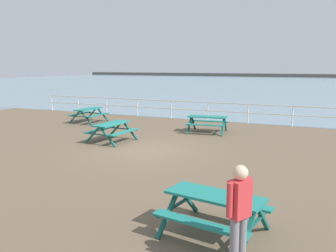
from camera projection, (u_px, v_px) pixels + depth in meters
ground_plane at (143, 152)px, 13.41m from camera, size 30.00×24.00×0.20m
sea_band at (291, 84)px, 60.68m from camera, size 142.00×90.00×0.01m
distant_shoreline at (307, 77)px, 99.22m from camera, size 142.00×6.00×1.80m
seaward_railing at (208, 108)px, 20.21m from camera, size 23.07×0.07×1.08m
picnic_table_near_left at (208, 120)px, 16.69m from camera, size 1.97×1.73×0.80m
picnic_table_near_right at (215, 204)px, 6.55m from camera, size 2.00×1.77×0.80m
picnic_table_far_left at (89, 112)px, 19.69m from camera, size 1.58×1.83×0.80m
picnic_table_far_right at (112, 128)px, 14.68m from camera, size 1.63×1.88×0.80m
visitor at (239, 211)px, 5.36m from camera, size 0.35×0.48×1.66m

